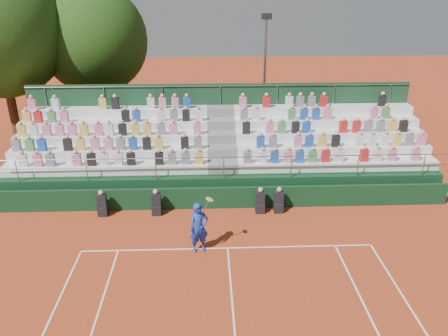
{
  "coord_description": "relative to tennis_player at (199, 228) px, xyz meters",
  "views": [
    {
      "loc": [
        -0.69,
        -13.94,
        9.31
      ],
      "look_at": [
        0.0,
        3.5,
        1.8
      ],
      "focal_mm": 35.0,
      "sensor_mm": 36.0,
      "label": 1
    }
  ],
  "objects": [
    {
      "name": "grandstand",
      "position": [
        1.05,
        6.54,
        0.1
      ],
      "size": [
        20.0,
        5.2,
        4.4
      ],
      "color": "black",
      "rests_on": "ground"
    },
    {
      "name": "floodlight_mast",
      "position": [
        3.96,
        13.19,
        3.45
      ],
      "size": [
        0.6,
        0.25,
        7.55
      ],
      "color": "gray",
      "rests_on": "ground"
    },
    {
      "name": "tennis_player",
      "position": [
        0.0,
        0.0,
        0.0
      ],
      "size": [
        0.95,
        0.68,
        2.22
      ],
      "color": "#1635AC",
      "rests_on": "ground"
    },
    {
      "name": "tree_east",
      "position": [
        -6.3,
        13.19,
        5.08
      ],
      "size": [
        6.37,
        6.37,
        9.27
      ],
      "color": "#382414",
      "rests_on": "ground"
    },
    {
      "name": "ground",
      "position": [
        1.06,
        0.11,
        -0.99
      ],
      "size": [
        90.0,
        90.0,
        0.0
      ],
      "primitive_type": "plane",
      "color": "#AD3D1C",
      "rests_on": "ground"
    },
    {
      "name": "line_officials",
      "position": [
        -0.01,
        2.86,
        -0.51
      ],
      "size": [
        7.99,
        0.4,
        1.19
      ],
      "color": "black",
      "rests_on": "ground"
    },
    {
      "name": "courtside_wall",
      "position": [
        1.06,
        3.31,
        -0.49
      ],
      "size": [
        20.0,
        0.15,
        1.0
      ],
      "primitive_type": "cube",
      "color": "black",
      "rests_on": "ground"
    }
  ]
}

